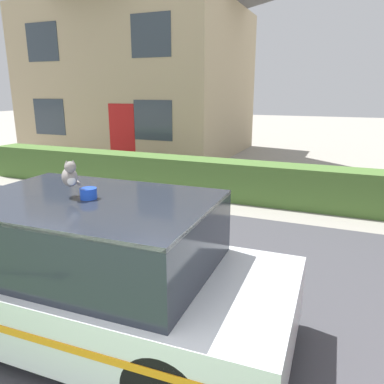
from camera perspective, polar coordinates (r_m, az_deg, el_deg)
road_strip at (r=5.08m, az=7.11°, el=-14.59°), size 28.00×5.76×0.01m
garden_hedge at (r=8.97m, az=5.90°, el=1.81°), size 14.40×0.75×0.91m
police_car at (r=4.15m, az=-16.33°, el=-11.02°), size 4.54×1.95×1.59m
cat at (r=3.84m, az=-18.09°, el=2.40°), size 0.26×0.31×0.28m
house_left at (r=16.42m, az=-7.71°, el=20.73°), size 8.31×6.67×8.12m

